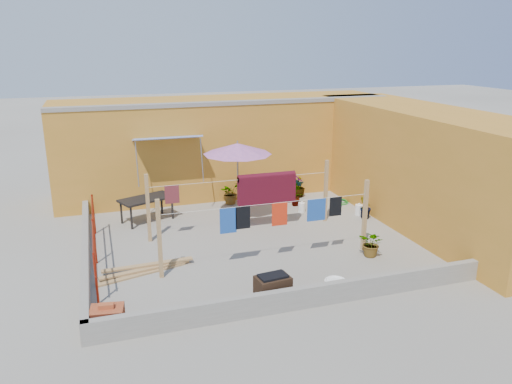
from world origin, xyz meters
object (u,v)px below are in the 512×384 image
Objects in this scene: patio_umbrella at (237,149)px; white_basin at (336,282)px; brick_stack at (107,318)px; brazier at (273,289)px; water_jug_a at (302,207)px; outdoor_table at (146,200)px; water_jug_b at (359,210)px; green_hose at (340,202)px; plant_back_a at (231,193)px.

patio_umbrella is 4.74× the size of white_basin.
brazier is (3.15, 0.00, 0.07)m from brick_stack.
water_jug_a is at bearing 75.76° from white_basin.
outdoor_table is 4.64m from water_jug_a.
brazier reaches higher than water_jug_a.
water_jug_b is (4.25, 4.16, -0.13)m from brazier.
patio_umbrella is 4.16× the size of green_hose.
green_hose is (1.52, 0.44, -0.11)m from water_jug_a.
white_basin is at bearing -79.18° from patio_umbrella.
plant_back_a reaches higher than brazier.
white_basin is at bearing -83.63° from plant_back_a.
white_basin is at bearing -118.02° from green_hose.
water_jug_b is (1.52, -0.79, 0.01)m from water_jug_a.
patio_umbrella reaches higher than white_basin.
brick_stack is at bearing -128.28° from patio_umbrella.
white_basin is at bearing -125.08° from water_jug_b.
white_basin is at bearing -104.24° from water_jug_a.
patio_umbrella is 2.32m from plant_back_a.
patio_umbrella reaches higher than brazier.
brazier reaches higher than white_basin.
brick_stack is (-3.84, -4.87, -1.87)m from patio_umbrella.
outdoor_table is at bearing 108.31° from brazier.
patio_umbrella is 6.55× the size of water_jug_b.
brazier is at bearing -168.12° from white_basin.
patio_umbrella is at bearing -171.67° from green_hose.
patio_umbrella is at bearing -15.52° from outdoor_table.
plant_back_a is at bearing 82.95° from patio_umbrella.
brick_stack reaches higher than water_jug_b.
outdoor_table is 2.86m from plant_back_a.
brazier is (1.84, -5.57, -0.34)m from outdoor_table.
outdoor_table is 4.70× the size of water_jug_b.
water_jug_a is (5.88, 4.95, -0.07)m from brick_stack.
plant_back_a is at bearing 96.37° from white_basin.
water_jug_b is (2.69, 3.84, 0.11)m from white_basin.
green_hose is at bearing -1.70° from outdoor_table.
patio_umbrella reaches higher than outdoor_table.
water_jug_a is 1.59m from green_hose.
green_hose is at bearing 36.05° from brick_stack.
plant_back_a is (-3.37, 2.24, 0.21)m from water_jug_b.
white_basin is 6.12m from plant_back_a.
plant_back_a is at bearing 57.81° from brick_stack.
water_jug_b reaches higher than green_hose.
white_basin is (0.87, -4.54, -2.05)m from patio_umbrella.
plant_back_a reaches higher than white_basin.
water_jug_a is at bearing 61.16° from brazier.
green_hose is (3.56, 0.52, -2.06)m from patio_umbrella.
brazier is at bearing -71.69° from outdoor_table.
water_jug_b is at bearing -27.40° from water_jug_a.
brazier is 1.45× the size of white_basin.
water_jug_a is at bearing -38.08° from plant_back_a.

